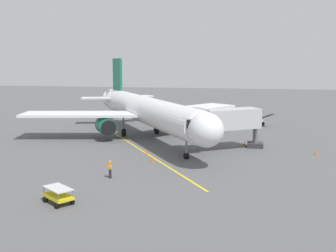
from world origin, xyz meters
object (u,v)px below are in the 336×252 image
at_px(airplane, 146,111).
at_px(baggage_cart_near_nose, 191,121).
at_px(jet_bridge, 217,121).
at_px(safety_cone_nose_left, 244,144).
at_px(safety_cone_wing_starboard, 153,160).
at_px(safety_cone_wing_port, 316,153).
at_px(baggage_cart_portside, 58,195).
at_px(ground_crew_marshaller, 110,169).
at_px(safety_cone_nose_right, 146,152).
at_px(belt_loader_starboard_side, 257,121).

distance_m(airplane, baggage_cart_near_nose, 14.75).
height_order(jet_bridge, baggage_cart_near_nose, jet_bridge).
relative_size(safety_cone_nose_left, safety_cone_wing_starboard, 1.00).
bearing_deg(safety_cone_wing_port, baggage_cart_portside, 43.16).
xyz_separation_m(baggage_cart_portside, safety_cone_nose_left, (-14.19, -25.02, -0.38)).
distance_m(ground_crew_marshaller, safety_cone_nose_left, 21.56).
bearing_deg(baggage_cart_portside, safety_cone_wing_starboard, -106.78).
bearing_deg(airplane, safety_cone_nose_right, 103.95).
distance_m(jet_bridge, baggage_cart_portside, 24.27).
distance_m(airplane, safety_cone_wing_port, 23.70).
distance_m(ground_crew_marshaller, baggage_cart_portside, 7.65).
xyz_separation_m(jet_bridge, baggage_cart_portside, (10.85, 21.49, -3.11)).
distance_m(jet_bridge, safety_cone_wing_port, 12.23).
height_order(jet_bridge, belt_loader_starboard_side, jet_bridge).
xyz_separation_m(ground_crew_marshaller, baggage_cart_near_nose, (-3.09, -34.15, -0.23)).
bearing_deg(safety_cone_nose_left, ground_crew_marshaller, 54.62).
height_order(safety_cone_wing_port, safety_cone_wing_starboard, same).
bearing_deg(airplane, baggage_cart_portside, 89.62).
bearing_deg(ground_crew_marshaller, jet_bridge, -123.05).
bearing_deg(safety_cone_nose_right, belt_loader_starboard_side, -118.07).
distance_m(airplane, baggage_cart_portside, 28.20).
xyz_separation_m(baggage_cart_portside, safety_cone_nose_right, (-2.70, -17.89, -0.38)).
distance_m(safety_cone_nose_left, safety_cone_wing_starboard, 14.64).
xyz_separation_m(baggage_cart_near_nose, belt_loader_starboard_side, (-11.32, -1.45, 0.06)).
bearing_deg(safety_cone_wing_starboard, safety_cone_wing_port, -159.24).
relative_size(jet_bridge, safety_cone_wing_port, 19.24).
bearing_deg(baggage_cart_near_nose, airplane, 71.27).
xyz_separation_m(baggage_cart_near_nose, safety_cone_nose_left, (-9.39, 16.58, -0.38)).
bearing_deg(safety_cone_wing_starboard, belt_loader_starboard_side, -112.31).
height_order(ground_crew_marshaller, safety_cone_wing_port, ground_crew_marshaller).
bearing_deg(safety_cone_nose_right, safety_cone_nose_left, -148.18).
bearing_deg(safety_cone_wing_port, jet_bridge, -1.63).
xyz_separation_m(baggage_cart_near_nose, safety_cone_nose_right, (2.10, 23.71, -0.38)).
height_order(baggage_cart_near_nose, safety_cone_nose_left, baggage_cart_near_nose).
relative_size(jet_bridge, safety_cone_nose_right, 19.24).
bearing_deg(safety_cone_nose_left, safety_cone_wing_port, 155.25).
height_order(jet_bridge, safety_cone_wing_starboard, jet_bridge).
relative_size(baggage_cart_near_nose, safety_cone_nose_right, 5.29).
height_order(airplane, ground_crew_marshaller, airplane).
height_order(safety_cone_nose_left, safety_cone_wing_port, same).
height_order(jet_bridge, baggage_cart_portside, jet_bridge).
bearing_deg(safety_cone_wing_starboard, safety_cone_nose_right, -66.44).
bearing_deg(ground_crew_marshaller, safety_cone_nose_left, -125.38).
distance_m(airplane, safety_cone_nose_right, 11.07).
bearing_deg(jet_bridge, safety_cone_wing_port, 178.37).
relative_size(airplane, safety_cone_nose_left, 64.76).
height_order(ground_crew_marshaller, safety_cone_nose_right, ground_crew_marshaller).
relative_size(airplane, belt_loader_starboard_side, 8.08).
xyz_separation_m(airplane, safety_cone_nose_left, (-14.00, 2.98, -3.73)).
relative_size(airplane, safety_cone_wing_port, 64.76).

